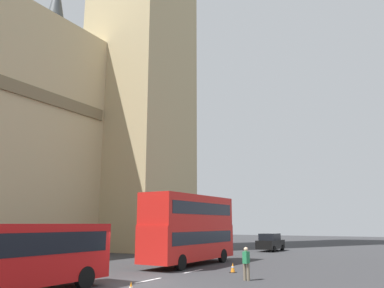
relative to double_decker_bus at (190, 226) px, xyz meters
name	(u,v)px	position (x,y,z in m)	size (l,w,h in m)	color
ground_plane	(136,283)	(-8.52, -2.00, -2.71)	(160.00, 160.00, 0.00)	#333335
double_decker_bus	(190,226)	(0.00, 0.00, 0.00)	(9.29, 2.54, 4.90)	red
sedan_lead	(271,242)	(16.69, -0.10, -1.79)	(4.40, 1.86, 1.85)	black
traffic_cone_east	(233,268)	(-2.19, -4.38, -2.43)	(0.36, 0.36, 0.58)	black
pedestrian_near_cones	(246,262)	(-4.84, -6.40, -1.80)	(0.41, 0.36, 1.69)	#726651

